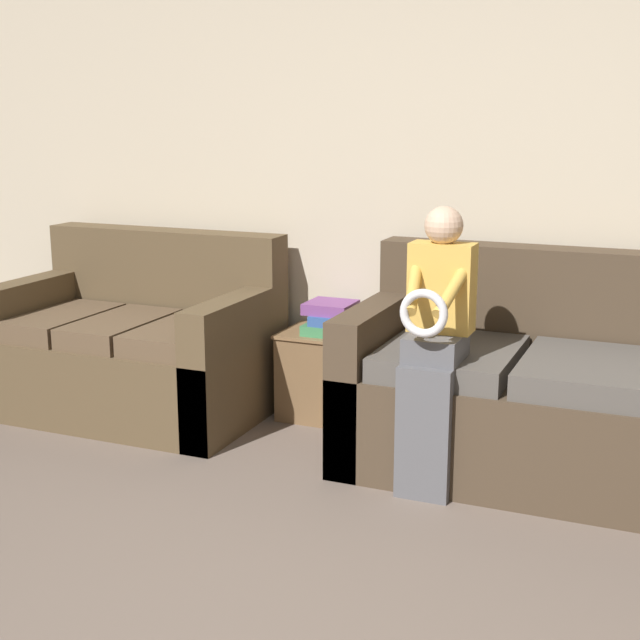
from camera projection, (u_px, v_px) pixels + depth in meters
wall_back at (490, 183)px, 4.51m from camera, size 7.26×0.06×2.55m
couch_main at (594, 402)px, 4.00m from camera, size 2.21×0.95×0.99m
couch_side at (138, 350)px, 4.93m from camera, size 1.46×0.93×0.97m
child_left_seated at (435, 337)px, 3.80m from camera, size 0.28×0.37×1.24m
side_shelf at (331, 374)px, 4.81m from camera, size 0.53×0.39×0.48m
book_stack at (332, 318)px, 4.74m from camera, size 0.25×0.31×0.17m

